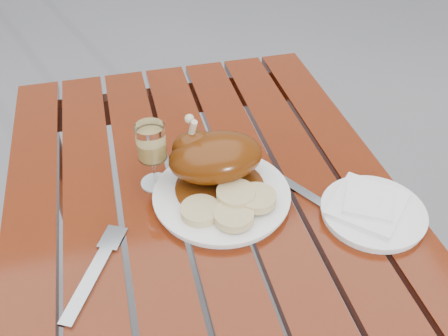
# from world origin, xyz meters

# --- Properties ---
(table) EXTENTS (0.80, 1.20, 0.75)m
(table) POSITION_xyz_m (0.00, 0.00, 0.38)
(table) COLOR maroon
(table) RESTS_ON ground
(dinner_plate) EXTENTS (0.28, 0.28, 0.02)m
(dinner_plate) POSITION_xyz_m (0.03, 0.03, 0.76)
(dinner_plate) COLOR white
(dinner_plate) RESTS_ON table
(roast_duck) EXTENTS (0.19, 0.19, 0.14)m
(roast_duck) POSITION_xyz_m (0.03, 0.08, 0.82)
(roast_duck) COLOR #562509
(roast_duck) RESTS_ON dinner_plate
(bread_dumplings) EXTENTS (0.19, 0.13, 0.03)m
(bread_dumplings) POSITION_xyz_m (0.04, -0.02, 0.78)
(bread_dumplings) COLOR #D5C182
(bread_dumplings) RESTS_ON dinner_plate
(wine_glass) EXTENTS (0.08, 0.08, 0.15)m
(wine_glass) POSITION_xyz_m (-0.09, 0.11, 0.82)
(wine_glass) COLOR tan
(wine_glass) RESTS_ON table
(side_plate) EXTENTS (0.21, 0.21, 0.02)m
(side_plate) POSITION_xyz_m (0.31, -0.09, 0.76)
(side_plate) COLOR white
(side_plate) RESTS_ON table
(napkin) EXTENTS (0.19, 0.19, 0.01)m
(napkin) POSITION_xyz_m (0.30, -0.08, 0.77)
(napkin) COLOR white
(napkin) RESTS_ON side_plate
(ashtray) EXTENTS (0.13, 0.13, 0.03)m
(ashtray) POSITION_xyz_m (0.01, 0.14, 0.76)
(ashtray) COLOR #B2B7BC
(ashtray) RESTS_ON table
(fork) EXTENTS (0.11, 0.19, 0.01)m
(fork) POSITION_xyz_m (-0.23, -0.11, 0.75)
(fork) COLOR gray
(fork) RESTS_ON table
(knife) EXTENTS (0.13, 0.20, 0.01)m
(knife) POSITION_xyz_m (0.17, 0.05, 0.75)
(knife) COLOR gray
(knife) RESTS_ON table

